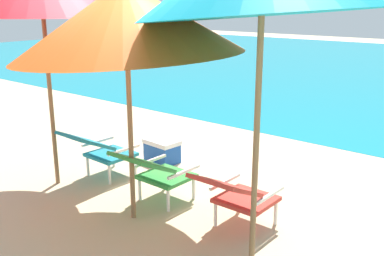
{
  "coord_description": "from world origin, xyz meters",
  "views": [
    {
      "loc": [
        3.15,
        -3.45,
        2.18
      ],
      "look_at": [
        0.0,
        0.42,
        0.75
      ],
      "focal_mm": 41.96,
      "sensor_mm": 36.0,
      "label": 1
    }
  ],
  "objects_px": {
    "lounge_chair_left": "(99,148)",
    "cooler_box": "(162,151)",
    "lounge_chair_right": "(237,193)",
    "beach_umbrella_center": "(126,19)",
    "lounge_chair_center": "(155,170)"
  },
  "relations": [
    {
      "from": "lounge_chair_left",
      "to": "cooler_box",
      "type": "distance_m",
      "value": 0.99
    },
    {
      "from": "lounge_chair_right",
      "to": "cooler_box",
      "type": "xyz_separation_m",
      "value": [
        -1.9,
        1.0,
        -0.24
      ]
    },
    {
      "from": "lounge_chair_right",
      "to": "cooler_box",
      "type": "distance_m",
      "value": 2.16
    },
    {
      "from": "lounge_chair_left",
      "to": "lounge_chair_right",
      "type": "xyz_separation_m",
      "value": [
        2.07,
        -0.05,
        0.0
      ]
    },
    {
      "from": "lounge_chair_left",
      "to": "cooler_box",
      "type": "bearing_deg",
      "value": 79.56
    },
    {
      "from": "lounge_chair_right",
      "to": "beach_umbrella_center",
      "type": "relative_size",
      "value": 0.31
    },
    {
      "from": "beach_umbrella_center",
      "to": "cooler_box",
      "type": "distance_m",
      "value": 2.5
    },
    {
      "from": "beach_umbrella_center",
      "to": "lounge_chair_left",
      "type": "bearing_deg",
      "value": 156.64
    },
    {
      "from": "lounge_chair_left",
      "to": "lounge_chair_right",
      "type": "relative_size",
      "value": 1.02
    },
    {
      "from": "lounge_chair_center",
      "to": "lounge_chair_right",
      "type": "relative_size",
      "value": 1.01
    },
    {
      "from": "beach_umbrella_center",
      "to": "cooler_box",
      "type": "bearing_deg",
      "value": 122.61
    },
    {
      "from": "lounge_chair_center",
      "to": "cooler_box",
      "type": "distance_m",
      "value": 1.39
    },
    {
      "from": "lounge_chair_center",
      "to": "beach_umbrella_center",
      "type": "xyz_separation_m",
      "value": [
        0.03,
        -0.37,
        1.61
      ]
    },
    {
      "from": "lounge_chair_center",
      "to": "cooler_box",
      "type": "bearing_deg",
      "value": 129.94
    },
    {
      "from": "lounge_chair_left",
      "to": "beach_umbrella_center",
      "type": "relative_size",
      "value": 0.31
    }
  ]
}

